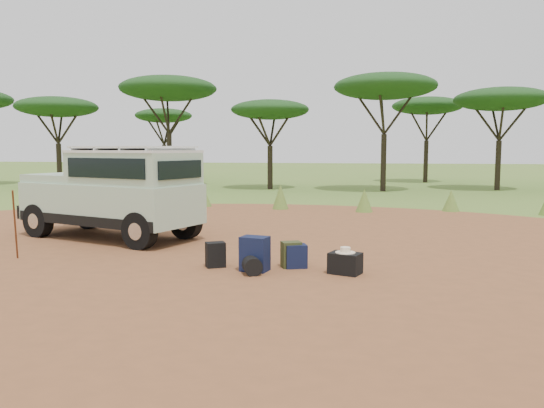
% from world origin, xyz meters
% --- Properties ---
extents(ground, '(140.00, 140.00, 0.00)m').
position_xyz_m(ground, '(0.00, 0.00, 0.00)').
color(ground, '#5A802D').
rests_on(ground, ground).
extents(dirt_clearing, '(23.00, 23.00, 0.01)m').
position_xyz_m(dirt_clearing, '(0.00, 0.00, 0.00)').
color(dirt_clearing, brown).
rests_on(dirt_clearing, ground).
extents(grass_fringe, '(36.60, 1.60, 0.90)m').
position_xyz_m(grass_fringe, '(0.12, 8.67, 0.40)').
color(grass_fringe, '#5A802D').
rests_on(grass_fringe, ground).
extents(acacia_treeline, '(46.70, 13.20, 6.26)m').
position_xyz_m(acacia_treeline, '(0.75, 19.81, 4.87)').
color(acacia_treeline, black).
rests_on(acacia_treeline, ground).
extents(safari_vehicle, '(4.93, 3.26, 2.25)m').
position_xyz_m(safari_vehicle, '(-3.03, 1.90, 1.09)').
color(safari_vehicle, '#A5C1A5').
rests_on(safari_vehicle, ground).
extents(walking_staff, '(0.28, 0.41, 1.41)m').
position_xyz_m(walking_staff, '(-3.78, -0.84, 0.70)').
color(walking_staff, '#5E3216').
rests_on(walking_staff, ground).
extents(backpack_black, '(0.42, 0.39, 0.47)m').
position_xyz_m(backpack_black, '(0.24, -0.77, 0.24)').
color(backpack_black, black).
rests_on(backpack_black, ground).
extents(backpack_navy, '(0.54, 0.44, 0.63)m').
position_xyz_m(backpack_navy, '(1.02, -0.94, 0.31)').
color(backpack_navy, '#121A39').
rests_on(backpack_navy, ground).
extents(backpack_olive, '(0.42, 0.37, 0.49)m').
position_xyz_m(backpack_olive, '(1.63, -0.56, 0.24)').
color(backpack_olive, '#3B401D').
rests_on(backpack_olive, ground).
extents(duffel_navy, '(0.46, 0.40, 0.44)m').
position_xyz_m(duffel_navy, '(1.71, -0.57, 0.22)').
color(duffel_navy, '#121A39').
rests_on(duffel_navy, ground).
extents(hard_case, '(0.63, 0.54, 0.38)m').
position_xyz_m(hard_case, '(2.63, -0.90, 0.19)').
color(hard_case, black).
rests_on(hard_case, ground).
extents(stuff_sack, '(0.42, 0.42, 0.32)m').
position_xyz_m(stuff_sack, '(1.03, -1.23, 0.16)').
color(stuff_sack, black).
rests_on(stuff_sack, ground).
extents(safari_hat, '(0.35, 0.35, 0.10)m').
position_xyz_m(safari_hat, '(2.63, -0.90, 0.42)').
color(safari_hat, beige).
rests_on(safari_hat, hard_case).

